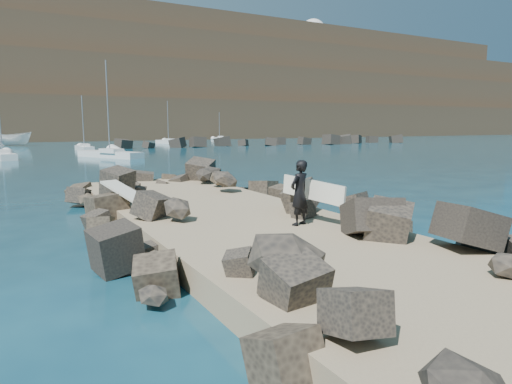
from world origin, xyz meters
TOP-DOWN VIEW (x-y plane):
  - ground at (0.00, 0.00)m, footprint 800.00×800.00m
  - jetty at (0.00, -2.00)m, footprint 6.00×26.00m
  - riprap_left at (-2.90, -1.50)m, footprint 2.60×22.00m
  - riprap_right at (2.90, -1.50)m, footprint 2.60×22.00m
  - breakwater_secondary at (35.00, 55.00)m, footprint 52.00×4.00m
  - headland at (10.00, 160.00)m, footprint 360.00×140.00m
  - surfboard_resting at (-2.63, 3.15)m, footprint 1.27×2.46m
  - boat_imported at (-4.62, 73.80)m, footprint 6.31×4.74m
  - surfer_with_board at (1.03, -1.72)m, footprint 1.13×2.19m
  - radome at (117.18, 159.43)m, footprint 11.33×11.33m
  - sailboat_c at (3.65, 37.49)m, footprint 5.53×8.45m
  - sailboat_a at (-6.28, 40.09)m, footprint 2.61×6.78m
  - sailboat_b at (3.23, 52.04)m, footprint 1.65×6.07m
  - sailboat_d at (20.61, 69.96)m, footprint 3.17×6.70m
  - sailboat_f at (37.85, 85.27)m, footprint 1.49×5.29m
  - headland_buildings at (16.81, 152.19)m, footprint 137.50×30.50m

SIDE VIEW (x-z plane):
  - ground at x=0.00m, z-range 0.00..0.00m
  - jetty at x=0.00m, z-range 0.00..0.60m
  - sailboat_c at x=3.65m, z-range -4.71..5.41m
  - sailboat_a at x=-6.28m, z-range -3.67..4.37m
  - sailboat_d at x=20.61m, z-range -3.63..4.33m
  - sailboat_b at x=3.23m, z-range -3.33..4.03m
  - sailboat_f at x=37.85m, z-range -2.90..3.60m
  - riprap_left at x=-2.90m, z-range 0.00..1.00m
  - riprap_right at x=2.90m, z-range 0.00..1.00m
  - breakwater_secondary at x=35.00m, z-range 0.00..1.20m
  - surfboard_resting at x=-2.63m, z-range 1.00..1.08m
  - boat_imported at x=-4.62m, z-range 0.00..2.30m
  - surfer_with_board at x=1.03m, z-range 0.61..2.41m
  - headland at x=10.00m, z-range 0.00..32.00m
  - headland_buildings at x=16.81m, z-range 31.47..36.47m
  - radome at x=117.18m, z-range 33.46..51.39m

